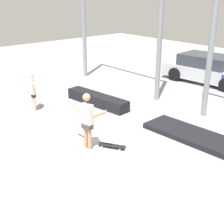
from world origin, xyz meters
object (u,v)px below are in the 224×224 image
manual_pad (194,136)px  parked_car_silver (208,69)px  skateboarder (87,118)px  skateboard (112,146)px  grind_box (97,100)px  bystander (33,90)px

manual_pad → parked_car_silver: parked_car_silver is taller
skateboarder → parked_car_silver: bearing=90.2°
manual_pad → skateboard: bearing=-117.0°
skateboard → parked_car_silver: size_ratio=0.18×
grind_box → manual_pad: grind_box is taller
grind_box → bystander: bystander is taller
grind_box → manual_pad: 4.39m
skateboard → parked_car_silver: bearing=74.9°
bystander → manual_pad: bearing=-132.7°
manual_pad → parked_car_silver: bearing=120.2°
skateboard → parked_car_silver: (-2.18, 8.14, 0.60)m
skateboarder → bystander: skateboarder is taller
skateboard → manual_pad: size_ratio=0.25×
parked_car_silver → skateboarder: bearing=-83.4°
grind_box → parked_car_silver: (1.00, 6.19, 0.45)m
parked_car_silver → bystander: bystander is taller
skateboarder → bystander: bearing=164.4°
grind_box → manual_pad: size_ratio=0.92×
skateboarder → grind_box: bearing=126.4°
skateboard → manual_pad: bearing=32.9°
manual_pad → bystander: size_ratio=2.21×
skateboarder → manual_pad: (1.62, 2.90, -0.87)m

